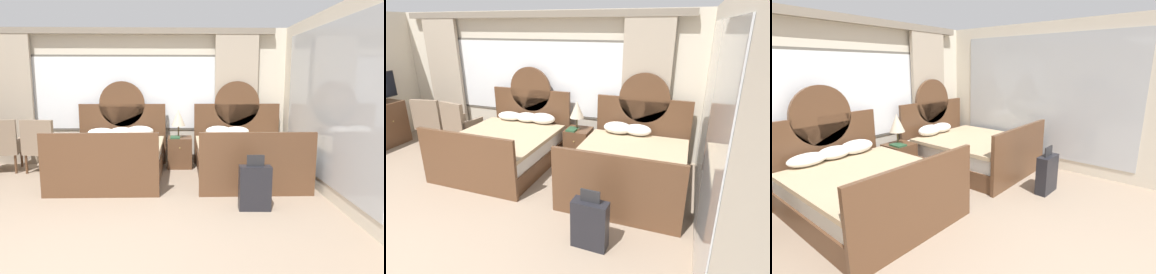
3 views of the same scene
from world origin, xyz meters
The scene contains 11 objects.
ground_plane centered at (0.00, 0.00, 0.00)m, with size 24.00×24.00×0.00m, color gray.
wall_back_window centered at (0.00, 4.26, 1.40)m, with size 6.46×0.22×2.70m.
wall_right_mirror centered at (3.26, 1.86, 1.35)m, with size 0.08×4.86×2.70m.
bed_near_window centered at (-0.04, 3.10, 0.36)m, with size 1.70×2.12×1.66m.
bed_near_mirror centered at (2.23, 3.09, 0.35)m, with size 1.70×2.12×1.66m.
nightstand_between_beds centered at (1.10, 3.78, 0.29)m, with size 0.46×0.48×0.59m.
table_lamp_on_nightstand centered at (1.08, 3.77, 0.96)m, with size 0.27×0.27×0.54m.
book_on_nightstand centered at (1.01, 3.69, 0.60)m, with size 0.18×0.26×0.03m.
armchair_by_window_left centered at (-1.41, 3.48, 0.51)m, with size 0.68×0.68×0.99m.
armchair_by_window_centre centered at (-2.16, 3.48, 0.51)m, with size 0.71×0.71×0.99m.
suitcase_on_floor centered at (2.10, 1.46, 0.30)m, with size 0.42×0.19×0.74m.
Camera 1 is at (1.16, -3.00, 1.72)m, focal length 33.32 mm.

